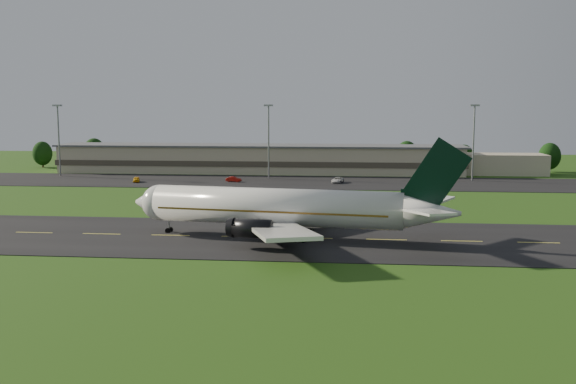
# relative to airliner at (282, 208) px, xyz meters

# --- Properties ---
(ground) EXTENTS (360.00, 360.00, 0.00)m
(ground) POSITION_rel_airliner_xyz_m (-17.28, 0.12, -4.66)
(ground) COLOR #224B12
(ground) RESTS_ON ground
(taxiway) EXTENTS (220.00, 30.00, 0.10)m
(taxiway) POSITION_rel_airliner_xyz_m (-17.28, 0.12, -4.61)
(taxiway) COLOR black
(taxiway) RESTS_ON ground
(apron) EXTENTS (260.00, 30.00, 0.10)m
(apron) POSITION_rel_airliner_xyz_m (-17.28, 72.12, -4.61)
(apron) COLOR black
(apron) RESTS_ON ground
(airliner) EXTENTS (51.14, 41.79, 15.57)m
(airliner) POSITION_rel_airliner_xyz_m (0.00, 0.00, 0.00)
(airliner) COLOR white
(airliner) RESTS_ON ground
(terminal) EXTENTS (145.00, 16.00, 8.40)m
(terminal) POSITION_rel_airliner_xyz_m (-10.88, 96.30, -0.67)
(terminal) COLOR tan
(terminal) RESTS_ON ground
(light_mast_west) EXTENTS (2.40, 1.20, 20.35)m
(light_mast_west) POSITION_rel_airliner_xyz_m (-72.28, 80.12, 8.08)
(light_mast_west) COLOR gray
(light_mast_west) RESTS_ON ground
(light_mast_centre) EXTENTS (2.40, 1.20, 20.35)m
(light_mast_centre) POSITION_rel_airliner_xyz_m (-12.28, 80.12, 8.08)
(light_mast_centre) COLOR gray
(light_mast_centre) RESTS_ON ground
(light_mast_east) EXTENTS (2.40, 1.20, 20.35)m
(light_mast_east) POSITION_rel_airliner_xyz_m (42.72, 80.12, 8.08)
(light_mast_east) COLOR gray
(light_mast_east) RESTS_ON ground
(tree_line) EXTENTS (193.35, 9.11, 9.65)m
(tree_line) POSITION_rel_airliner_xyz_m (14.71, 106.24, 0.14)
(tree_line) COLOR black
(tree_line) RESTS_ON ground
(service_vehicle_a) EXTENTS (2.69, 4.34, 1.38)m
(service_vehicle_a) POSITION_rel_airliner_xyz_m (-45.74, 67.72, -3.87)
(service_vehicle_a) COLOR #E8A80D
(service_vehicle_a) RESTS_ON apron
(service_vehicle_b) EXTENTS (4.26, 2.20, 1.34)m
(service_vehicle_b) POSITION_rel_airliner_xyz_m (-20.43, 70.92, -3.89)
(service_vehicle_b) COLOR #AA120B
(service_vehicle_b) RESTS_ON apron
(service_vehicle_c) EXTENTS (3.53, 5.67, 1.46)m
(service_vehicle_c) POSITION_rel_airliner_xyz_m (6.91, 71.26, -3.83)
(service_vehicle_c) COLOR silver
(service_vehicle_c) RESTS_ON apron
(service_vehicle_d) EXTENTS (4.28, 4.08, 1.22)m
(service_vehicle_d) POSITION_rel_airliner_xyz_m (30.25, 69.60, -3.95)
(service_vehicle_d) COLOR orange
(service_vehicle_d) RESTS_ON apron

